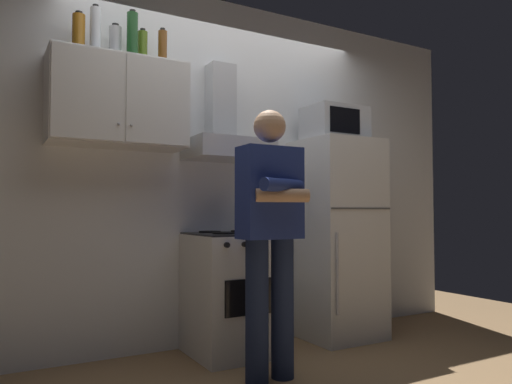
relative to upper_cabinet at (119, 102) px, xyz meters
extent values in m
plane|color=olive|center=(0.85, -0.37, -1.75)|extent=(7.00, 7.00, 0.00)
cube|color=white|center=(0.85, 0.23, -0.40)|extent=(4.80, 0.10, 2.70)
cube|color=silver|center=(0.00, 0.01, 0.00)|extent=(0.90, 0.34, 0.60)
cube|color=silver|center=(-0.22, -0.17, 0.00)|extent=(0.43, 0.01, 0.58)
cube|color=silver|center=(0.22, -0.17, 0.00)|extent=(0.43, 0.01, 0.58)
sphere|color=#B2B2B7|center=(-0.04, -0.18, -0.18)|extent=(0.02, 0.02, 0.02)
sphere|color=#B2B2B7|center=(0.04, -0.18, -0.18)|extent=(0.02, 0.02, 0.02)
cube|color=white|center=(0.80, -0.12, -1.32)|extent=(0.60, 0.60, 0.85)
cube|color=black|center=(0.80, -0.12, -0.89)|extent=(0.59, 0.59, 0.01)
cube|color=black|center=(0.80, -0.43, -1.30)|extent=(0.42, 0.01, 0.24)
cylinder|color=black|center=(0.67, -0.24, -0.88)|extent=(0.16, 0.16, 0.01)
cylinder|color=black|center=(0.93, -0.24, -0.88)|extent=(0.16, 0.16, 0.01)
cylinder|color=black|center=(0.67, 0.00, -0.88)|extent=(0.16, 0.16, 0.01)
cylinder|color=black|center=(0.93, 0.00, -0.88)|extent=(0.16, 0.16, 0.01)
cylinder|color=black|center=(0.60, -0.44, -0.95)|extent=(0.04, 0.02, 0.04)
cylinder|color=black|center=(0.73, -0.44, -0.95)|extent=(0.04, 0.02, 0.04)
cylinder|color=black|center=(0.87, -0.44, -0.95)|extent=(0.04, 0.02, 0.04)
cylinder|color=black|center=(1.00, -0.44, -0.95)|extent=(0.04, 0.02, 0.04)
cube|color=#B7BABF|center=(0.80, -0.04, -0.27)|extent=(0.60, 0.44, 0.15)
cube|color=#B7BABF|center=(0.80, 0.10, 0.10)|extent=(0.20, 0.16, 0.60)
cube|color=silver|center=(1.75, -0.12, -0.95)|extent=(0.60, 0.60, 1.60)
cube|color=#4C4C4C|center=(1.75, -0.43, -0.71)|extent=(0.59, 0.01, 0.01)
cylinder|color=silver|center=(1.50, -0.44, -1.19)|extent=(0.02, 0.02, 0.60)
cube|color=#B7BABF|center=(1.75, -0.10, -0.01)|extent=(0.48, 0.36, 0.28)
cube|color=black|center=(1.71, -0.29, -0.01)|extent=(0.30, 0.01, 0.20)
cylinder|color=#192342|center=(0.66, -0.72, -1.32)|extent=(0.14, 0.14, 0.85)
cylinder|color=#192342|center=(0.84, -0.72, -1.32)|extent=(0.14, 0.14, 0.85)
cube|color=navy|center=(0.75, -0.72, -0.62)|extent=(0.38, 0.20, 0.56)
cylinder|color=navy|center=(0.75, -0.86, -0.58)|extent=(0.33, 0.17, 0.08)
cylinder|color=tan|center=(0.75, -0.86, -0.64)|extent=(0.33, 0.17, 0.08)
sphere|color=tan|center=(0.75, -0.72, -0.21)|extent=(0.20, 0.20, 0.20)
cylinder|color=#B7BABF|center=(0.93, -0.24, -0.82)|extent=(0.19, 0.19, 0.12)
cylinder|color=black|center=(0.81, -0.24, -0.78)|extent=(0.05, 0.01, 0.01)
cylinder|color=black|center=(1.05, -0.24, -0.78)|extent=(0.05, 0.01, 0.01)
cylinder|color=#B7721E|center=(-0.26, 0.00, 0.42)|extent=(0.08, 0.08, 0.25)
cylinder|color=black|center=(-0.26, 0.00, 0.56)|extent=(0.04, 0.04, 0.02)
cylinder|color=#B2B5BA|center=(-0.02, 0.02, 0.41)|extent=(0.08, 0.08, 0.22)
cylinder|color=black|center=(-0.02, 0.02, 0.53)|extent=(0.05, 0.05, 0.02)
cylinder|color=silver|center=(-0.16, -0.03, 0.45)|extent=(0.07, 0.07, 0.30)
cylinder|color=black|center=(-0.16, -0.03, 0.61)|extent=(0.04, 0.04, 0.02)
cylinder|color=#4C6B19|center=(0.17, 0.03, 0.41)|extent=(0.07, 0.07, 0.22)
cylinder|color=black|center=(0.17, 0.03, 0.53)|extent=(0.04, 0.04, 0.02)
cylinder|color=#19471E|center=(0.08, -0.02, 0.46)|extent=(0.07, 0.07, 0.32)
cylinder|color=black|center=(0.08, -0.02, 0.63)|extent=(0.04, 0.04, 0.02)
cylinder|color=brown|center=(0.30, -0.02, 0.42)|extent=(0.06, 0.06, 0.23)
cylinder|color=black|center=(0.30, -0.02, 0.54)|extent=(0.03, 0.03, 0.02)
camera|label=1|loc=(-0.77, -3.26, -0.74)|focal=33.91mm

